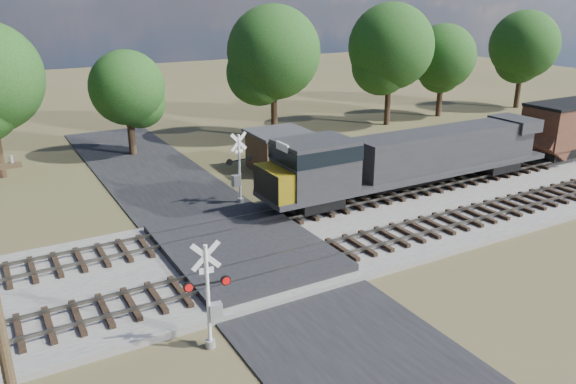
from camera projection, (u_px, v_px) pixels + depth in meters
ground at (248, 259)px, 26.46m from camera, size 160.00×160.00×0.00m
ballast_bed at (404, 214)px, 31.47m from camera, size 140.00×10.00×0.30m
road at (248, 258)px, 26.44m from camera, size 7.00×60.00×0.08m
crossing_panel at (243, 249)px, 26.76m from camera, size 7.00×9.00×0.62m
track_near at (327, 253)px, 26.13m from camera, size 140.00×2.60×0.33m
track_far at (276, 218)px, 30.23m from camera, size 140.00×2.60×0.33m
crossing_signal_near at (211, 305)px, 19.31m from camera, size 1.65×0.39×4.10m
crossing_signal_far at (238, 175)px, 32.89m from camera, size 1.74×0.43×4.34m
equipment_shed at (280, 150)px, 39.61m from camera, size 4.20×4.20×2.77m
treeline at (243, 63)px, 45.12m from camera, size 77.57×8.74×11.21m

